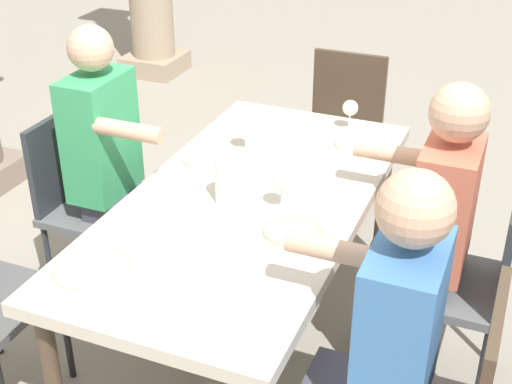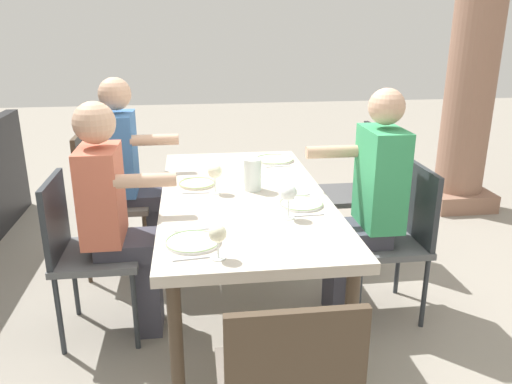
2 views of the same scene
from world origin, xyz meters
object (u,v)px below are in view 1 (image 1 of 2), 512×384
object	(u,v)px
wine_glass_3	(350,109)
diner_man_white	(425,229)
chair_mid_north	(85,195)
chair_head_east	(341,122)
plate_3	(361,144)
plate_2	(210,160)
plate_0	(92,269)
plate_1	(292,231)
diner_guest_third	(375,354)
wine_glass_1	(282,181)
water_pitcher	(229,183)
diner_woman_green	(115,165)
wine_glass_2	(246,124)
dining_table	(249,211)
chair_mid_south	(469,276)

from	to	relation	value
wine_glass_3	diner_man_white	bearing A→B (deg)	-144.05
chair_mid_north	chair_head_east	size ratio (longest dim) A/B	0.99
plate_3	plate_2	bearing A→B (deg)	126.12
plate_0	plate_1	distance (m)	0.72
diner_guest_third	wine_glass_3	world-z (taller)	diner_guest_third
wine_glass_1	water_pitcher	world-z (taller)	water_pitcher
diner_woman_green	diner_man_white	world-z (taller)	diner_woman_green
plate_1	wine_glass_1	distance (m)	0.22
diner_woman_green	plate_0	size ratio (longest dim) A/B	5.10
wine_glass_1	wine_glass_2	xyz separation A→B (m)	(0.43, 0.33, 0.00)
wine_glass_3	water_pitcher	world-z (taller)	water_pitcher
plate_0	plate_2	world-z (taller)	same
plate_0	water_pitcher	size ratio (longest dim) A/B	1.44
wine_glass_1	chair_mid_north	bearing A→B (deg)	82.17
dining_table	wine_glass_2	bearing A→B (deg)	24.44
wine_glass_2	plate_3	xyz separation A→B (m)	(0.24, -0.46, -0.12)
diner_woman_green	plate_1	distance (m)	0.99
wine_glass_1	chair_mid_south	bearing A→B (deg)	-78.86
dining_table	wine_glass_1	xyz separation A→B (m)	(-0.03, -0.15, 0.19)
plate_1	plate_3	xyz separation A→B (m)	(0.83, -0.03, -0.00)
chair_head_east	plate_1	bearing A→B (deg)	-170.58
chair_head_east	plate_0	size ratio (longest dim) A/B	3.45
water_pitcher	diner_man_white	bearing A→B (deg)	-76.91
chair_head_east	wine_glass_3	size ratio (longest dim) A/B	6.12
diner_man_white	wine_glass_1	size ratio (longest dim) A/B	7.75
chair_head_east	plate_2	distance (m)	1.17
plate_0	plate_3	size ratio (longest dim) A/B	1.09
chair_head_east	chair_mid_north	bearing A→B (deg)	144.76
wine_glass_3	diner_woman_green	bearing A→B (deg)	128.35
chair_head_east	diner_woman_green	world-z (taller)	diner_woman_green
chair_mid_south	plate_1	xyz separation A→B (m)	(-0.30, 0.62, 0.23)
wine_glass_2	dining_table	bearing A→B (deg)	-155.56
chair_mid_south	wine_glass_1	xyz separation A→B (m)	(-0.14, 0.72, 0.34)
plate_3	dining_table	bearing A→B (deg)	155.79
plate_3	wine_glass_2	bearing A→B (deg)	117.76
diner_guest_third	diner_man_white	bearing A→B (deg)	0.08
wine_glass_2	plate_3	distance (m)	0.54
wine_glass_3	plate_0	bearing A→B (deg)	162.15
wine_glass_1	dining_table	bearing A→B (deg)	77.30
wine_glass_2	water_pitcher	world-z (taller)	water_pitcher
dining_table	diner_woman_green	bearing A→B (deg)	81.42
chair_head_east	plate_1	world-z (taller)	chair_head_east
diner_woman_green	plate_3	size ratio (longest dim) A/B	5.55
diner_woman_green	wine_glass_3	distance (m)	1.12
chair_mid_south	diner_guest_third	xyz separation A→B (m)	(-0.77, 0.19, 0.18)
wine_glass_1	wine_glass_3	xyz separation A→B (m)	(0.83, -0.03, -0.02)
wine_glass_1	plate_2	bearing A→B (deg)	59.04
dining_table	diner_man_white	world-z (taller)	diner_man_white
wine_glass_3	plate_2	bearing A→B (deg)	140.76
diner_man_white	plate_1	size ratio (longest dim) A/B	6.10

